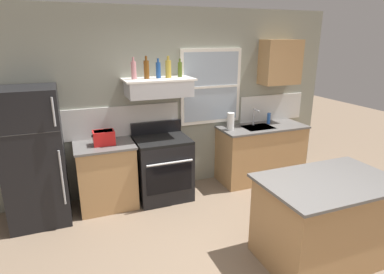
# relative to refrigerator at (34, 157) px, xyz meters

# --- Properties ---
(ground_plane) EXTENTS (16.00, 16.00, 0.00)m
(ground_plane) POSITION_rel_refrigerator_xyz_m (1.90, -1.84, -0.86)
(ground_plane) COLOR #7A6651
(back_wall) EXTENTS (5.40, 0.11, 2.70)m
(back_wall) POSITION_rel_refrigerator_xyz_m (1.93, 0.39, 0.49)
(back_wall) COLOR gray
(back_wall) RESTS_ON ground_plane
(refrigerator) EXTENTS (0.70, 0.72, 1.73)m
(refrigerator) POSITION_rel_refrigerator_xyz_m (0.00, 0.00, 0.00)
(refrigerator) COLOR black
(refrigerator) RESTS_ON ground_plane
(counter_left_of_stove) EXTENTS (0.79, 0.63, 0.91)m
(counter_left_of_stove) POSITION_rel_refrigerator_xyz_m (0.85, 0.06, -0.41)
(counter_left_of_stove) COLOR tan
(counter_left_of_stove) RESTS_ON ground_plane
(toaster) EXTENTS (0.30, 0.20, 0.19)m
(toaster) POSITION_rel_refrigerator_xyz_m (0.86, 0.05, 0.14)
(toaster) COLOR red
(toaster) RESTS_ON counter_left_of_stove
(stove_range) EXTENTS (0.76, 0.69, 1.09)m
(stove_range) POSITION_rel_refrigerator_xyz_m (1.65, 0.02, -0.40)
(stove_range) COLOR black
(stove_range) RESTS_ON ground_plane
(range_hood_shelf) EXTENTS (0.96, 0.52, 0.24)m
(range_hood_shelf) POSITION_rel_refrigerator_xyz_m (1.65, 0.12, 0.76)
(range_hood_shelf) COLOR silver
(bottle_rose_pink) EXTENTS (0.07, 0.07, 0.29)m
(bottle_rose_pink) POSITION_rel_refrigerator_xyz_m (1.33, 0.15, 1.00)
(bottle_rose_pink) COLOR #C67F84
(bottle_rose_pink) RESTS_ON range_hood_shelf
(bottle_amber_wine) EXTENTS (0.07, 0.07, 0.30)m
(bottle_amber_wine) POSITION_rel_refrigerator_xyz_m (1.49, 0.13, 1.01)
(bottle_amber_wine) COLOR brown
(bottle_amber_wine) RESTS_ON range_hood_shelf
(bottle_blue_liqueur) EXTENTS (0.07, 0.07, 0.27)m
(bottle_blue_liqueur) POSITION_rel_refrigerator_xyz_m (1.66, 0.14, 0.99)
(bottle_blue_liqueur) COLOR #1E478C
(bottle_blue_liqueur) RESTS_ON range_hood_shelf
(bottle_champagne_gold_foil) EXTENTS (0.08, 0.08, 0.29)m
(bottle_champagne_gold_foil) POSITION_rel_refrigerator_xyz_m (1.80, 0.14, 1.01)
(bottle_champagne_gold_foil) COLOR #B29333
(bottle_champagne_gold_foil) RESTS_ON range_hood_shelf
(bottle_olive_oil_square) EXTENTS (0.06, 0.06, 0.25)m
(bottle_olive_oil_square) POSITION_rel_refrigerator_xyz_m (1.98, 0.16, 0.99)
(bottle_olive_oil_square) COLOR #4C601E
(bottle_olive_oil_square) RESTS_ON range_hood_shelf
(counter_right_with_sink) EXTENTS (1.43, 0.63, 0.91)m
(counter_right_with_sink) POSITION_rel_refrigerator_xyz_m (3.35, 0.06, -0.41)
(counter_right_with_sink) COLOR tan
(counter_right_with_sink) RESTS_ON ground_plane
(sink_faucet) EXTENTS (0.03, 0.17, 0.28)m
(sink_faucet) POSITION_rel_refrigerator_xyz_m (3.25, 0.16, 0.22)
(sink_faucet) COLOR silver
(sink_faucet) RESTS_ON counter_right_with_sink
(paper_towel_roll) EXTENTS (0.11, 0.11, 0.27)m
(paper_towel_roll) POSITION_rel_refrigerator_xyz_m (2.76, 0.06, 0.18)
(paper_towel_roll) COLOR white
(paper_towel_roll) RESTS_ON counter_right_with_sink
(dish_soap_bottle) EXTENTS (0.06, 0.06, 0.18)m
(dish_soap_bottle) POSITION_rel_refrigerator_xyz_m (3.53, 0.16, 0.14)
(dish_soap_bottle) COLOR blue
(dish_soap_bottle) RESTS_ON counter_right_with_sink
(kitchen_island) EXTENTS (1.40, 0.90, 0.91)m
(kitchen_island) POSITION_rel_refrigerator_xyz_m (2.84, -1.94, -0.41)
(kitchen_island) COLOR tan
(kitchen_island) RESTS_ON ground_plane
(upper_cabinet_right) EXTENTS (0.64, 0.32, 0.70)m
(upper_cabinet_right) POSITION_rel_refrigerator_xyz_m (3.70, 0.20, 1.04)
(upper_cabinet_right) COLOR tan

